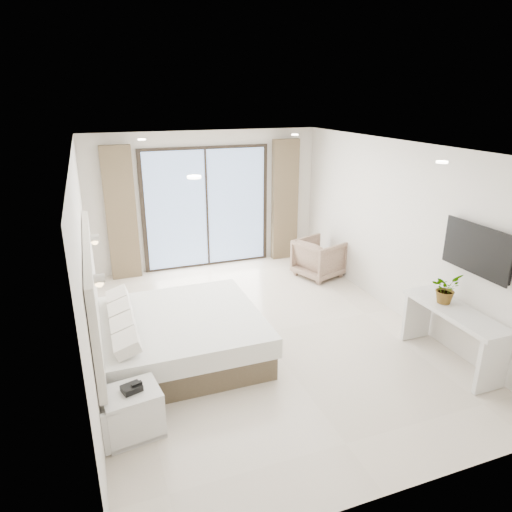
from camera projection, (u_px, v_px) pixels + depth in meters
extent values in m
plane|color=beige|center=(261.00, 333.00, 6.76)|extent=(6.20, 6.20, 0.00)
cube|color=silver|center=(206.00, 200.00, 9.05)|extent=(4.60, 0.02, 2.70)
cube|color=silver|center=(402.00, 364.00, 3.56)|extent=(4.60, 0.02, 2.70)
cube|color=silver|center=(85.00, 267.00, 5.56)|extent=(0.02, 6.20, 2.70)
cube|color=silver|center=(400.00, 230.00, 7.05)|extent=(0.02, 6.20, 2.70)
cube|color=white|center=(262.00, 147.00, 5.85)|extent=(4.60, 6.20, 0.02)
cube|color=beige|center=(92.00, 288.00, 5.46)|extent=(0.08, 3.00, 1.20)
cube|color=black|center=(479.00, 249.00, 5.58)|extent=(0.06, 1.00, 0.58)
cube|color=black|center=(476.00, 249.00, 5.57)|extent=(0.02, 1.04, 0.62)
cube|color=black|center=(207.00, 208.00, 9.07)|extent=(2.56, 0.04, 2.42)
cube|color=#8DADE2|center=(207.00, 208.00, 9.04)|extent=(2.40, 0.01, 2.30)
cube|color=brown|center=(121.00, 214.00, 8.42)|extent=(0.55, 0.14, 2.50)
cube|color=brown|center=(285.00, 201.00, 9.49)|extent=(0.55, 0.14, 2.50)
cylinder|color=white|center=(194.00, 177.00, 3.85)|extent=(0.12, 0.12, 0.02)
cylinder|color=white|center=(442.00, 162.00, 4.69)|extent=(0.12, 0.12, 0.02)
cylinder|color=white|center=(142.00, 140.00, 7.03)|extent=(0.12, 0.12, 0.02)
cylinder|color=white|center=(295.00, 135.00, 7.88)|extent=(0.12, 0.12, 0.02)
cube|color=brown|center=(181.00, 345.00, 6.12)|extent=(2.02, 1.92, 0.32)
cube|color=white|center=(179.00, 326.00, 6.02)|extent=(2.10, 2.00, 0.26)
cube|color=white|center=(127.00, 346.00, 5.14)|extent=(0.28, 0.40, 0.14)
cube|color=white|center=(124.00, 329.00, 5.52)|extent=(0.28, 0.40, 0.14)
cube|color=white|center=(121.00, 313.00, 5.92)|extent=(0.28, 0.40, 0.14)
cube|color=white|center=(118.00, 300.00, 6.30)|extent=(0.28, 0.40, 0.14)
cube|color=silver|center=(131.00, 393.00, 4.60)|extent=(0.62, 0.54, 0.05)
cube|color=silver|center=(135.00, 430.00, 4.75)|extent=(0.62, 0.54, 0.05)
cube|color=silver|center=(135.00, 425.00, 4.50)|extent=(0.57, 0.13, 0.46)
cube|color=silver|center=(131.00, 401.00, 4.86)|extent=(0.57, 0.13, 0.46)
cube|color=black|center=(132.00, 388.00, 4.58)|extent=(0.23, 0.20, 0.06)
cube|color=silver|center=(455.00, 311.00, 5.79)|extent=(0.47, 1.49, 0.06)
cube|color=silver|center=(492.00, 365.00, 5.32)|extent=(0.45, 0.06, 0.71)
cube|color=silver|center=(417.00, 316.00, 6.51)|extent=(0.45, 0.06, 0.71)
imported|color=#33662D|center=(445.00, 291.00, 5.91)|extent=(0.46, 0.48, 0.31)
imported|color=#9A7F65|center=(319.00, 256.00, 8.75)|extent=(0.95, 0.98, 0.81)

